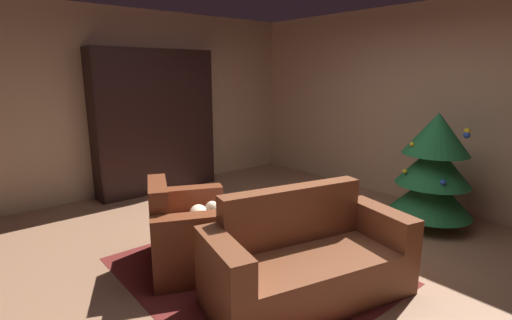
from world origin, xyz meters
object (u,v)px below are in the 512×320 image
(bookshelf_unit, at_px, (163,124))
(couch_red, at_px, (307,262))
(book_stack_on_table, at_px, (255,222))
(armchair_red, at_px, (189,234))
(decorated_tree, at_px, (434,169))
(coffee_table, at_px, (257,230))
(bottle_on_table, at_px, (264,207))

(bookshelf_unit, distance_m, couch_red, 3.60)
(couch_red, bearing_deg, book_stack_on_table, -173.51)
(bookshelf_unit, distance_m, armchair_red, 2.68)
(book_stack_on_table, height_order, decorated_tree, decorated_tree)
(coffee_table, height_order, decorated_tree, decorated_tree)
(decorated_tree, bearing_deg, couch_red, -87.97)
(coffee_table, bearing_deg, couch_red, 4.99)
(bookshelf_unit, bearing_deg, book_stack_on_table, -10.96)
(armchair_red, relative_size, coffee_table, 1.60)
(armchair_red, height_order, bottle_on_table, armchair_red)
(armchair_red, xyz_separation_m, couch_red, (1.09, 0.47, -0.01))
(couch_red, distance_m, bottle_on_table, 0.74)
(bottle_on_table, bearing_deg, couch_red, -10.28)
(couch_red, distance_m, coffee_table, 0.58)
(armchair_red, bearing_deg, bottle_on_table, 55.29)
(couch_red, distance_m, book_stack_on_table, 0.61)
(bookshelf_unit, bearing_deg, couch_red, -8.14)
(armchair_red, height_order, couch_red, couch_red)
(armchair_red, bearing_deg, book_stack_on_table, 38.19)
(book_stack_on_table, distance_m, bottle_on_table, 0.23)
(coffee_table, height_order, book_stack_on_table, book_stack_on_table)
(book_stack_on_table, xyz_separation_m, decorated_tree, (0.50, 2.30, 0.22))
(decorated_tree, bearing_deg, bookshelf_unit, -153.05)
(armchair_red, bearing_deg, bookshelf_unit, 158.07)
(bookshelf_unit, bearing_deg, coffee_table, -10.63)
(couch_red, relative_size, coffee_table, 2.42)
(bookshelf_unit, xyz_separation_m, armchair_red, (2.40, -0.97, -0.72))
(book_stack_on_table, bearing_deg, bottle_on_table, 118.47)
(couch_red, xyz_separation_m, book_stack_on_table, (-0.58, -0.07, 0.19))
(bookshelf_unit, bearing_deg, decorated_tree, 26.95)
(bookshelf_unit, height_order, coffee_table, bookshelf_unit)
(coffee_table, xyz_separation_m, bottle_on_table, (-0.11, 0.17, 0.16))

